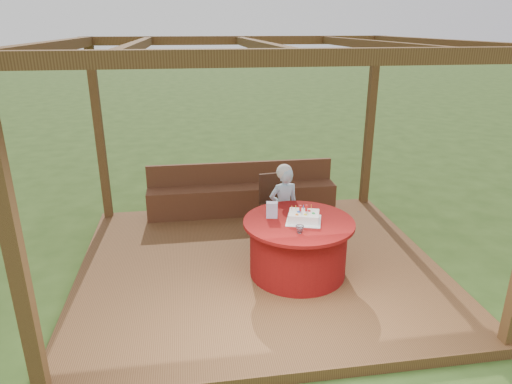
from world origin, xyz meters
TOP-DOWN VIEW (x-y plane):
  - ground at (0.00, 0.00)m, footprint 60.00×60.00m
  - deck at (0.00, 0.00)m, footprint 4.50×4.00m
  - pergola at (0.00, 0.00)m, footprint 4.50×4.00m
  - bench at (0.00, 1.72)m, footprint 3.00×0.42m
  - table at (0.43, -0.31)m, footprint 1.32×1.32m
  - chair at (0.38, 0.78)m, footprint 0.50×0.50m
  - elderly_woman at (0.41, 0.45)m, footprint 0.45×0.34m
  - birthday_cake at (0.49, -0.31)m, footprint 0.50×0.50m
  - gift_bag at (0.13, -0.15)m, footprint 0.15×0.11m
  - drinking_glass at (0.36, -0.63)m, footprint 0.12×0.12m

SIDE VIEW (x-z plane):
  - ground at x=0.00m, z-range 0.00..0.00m
  - deck at x=0.00m, z-range 0.00..0.12m
  - bench at x=0.00m, z-range -0.02..0.79m
  - table at x=0.43m, z-range 0.13..0.82m
  - chair at x=0.38m, z-range 0.18..1.09m
  - elderly_woman at x=0.41m, z-range 0.13..1.30m
  - drinking_glass at x=0.36m, z-range 0.81..0.90m
  - birthday_cake at x=0.49m, z-range 0.78..0.96m
  - gift_bag at x=0.13m, z-range 0.81..1.01m
  - pergola at x=0.00m, z-range 1.05..3.77m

